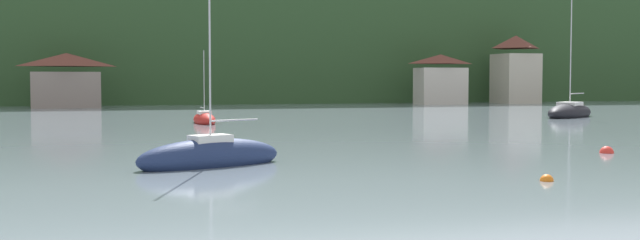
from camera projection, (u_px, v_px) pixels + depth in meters
name	position (u px, v px, depth m)	size (l,w,h in m)	color
wooded_hillside	(274.00, 54.00, 121.84)	(352.00, 51.85, 39.35)	#2D4C28
shore_building_westcentral	(67.00, 81.00, 79.09)	(7.29, 4.21, 5.82)	gray
shore_building_central	(440.00, 80.00, 90.98)	(6.15, 3.44, 6.09)	beige
shore_building_eastcentral	(516.00, 71.00, 94.72)	(4.91, 5.08, 8.62)	#BCB29E
sailboat_far_1	(204.00, 120.00, 50.30)	(1.51, 4.25, 5.20)	red
sailboat_mid_6	(211.00, 156.00, 25.19)	(5.55, 3.38, 8.32)	navy
sailboat_far_7	(570.00, 112.00, 59.09)	(7.15, 6.05, 10.31)	black
mooring_buoy_mid	(547.00, 181.00, 21.44)	(0.39, 0.39, 0.39)	orange
mooring_buoy_far	(607.00, 153.00, 29.74)	(0.56, 0.56, 0.56)	red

